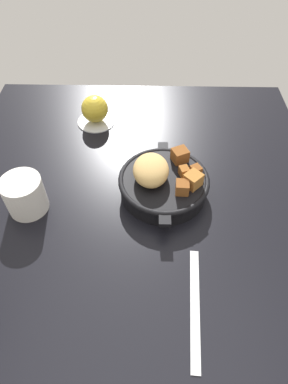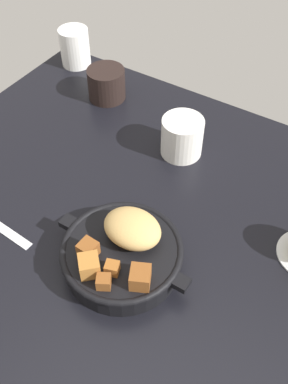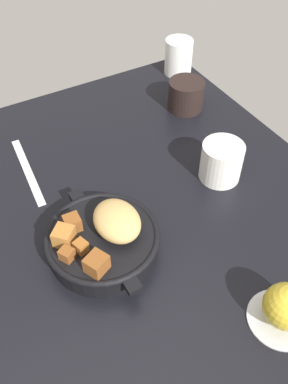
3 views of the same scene
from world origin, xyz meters
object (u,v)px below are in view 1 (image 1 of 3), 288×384
red_apple (95,109)px  butter_knife (195,306)px  ceramic_mug_white (25,195)px  cast_iron_skillet (163,182)px

red_apple → butter_knife: bearing=-155.9°
butter_knife → ceramic_mug_white: ceramic_mug_white is taller
red_apple → butter_knife: (-51.65, -23.12, -4.00)cm
butter_knife → ceramic_mug_white: (21.18, 34.10, 3.89)cm
red_apple → cast_iron_skillet: bearing=-144.9°
cast_iron_skillet → ceramic_mug_white: cast_iron_skillet is taller
cast_iron_skillet → red_apple: (25.37, 17.84, 0.88)cm
red_apple → butter_knife: 56.73cm
cast_iron_skillet → red_apple: cast_iron_skillet is taller
red_apple → ceramic_mug_white: ceramic_mug_white is taller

